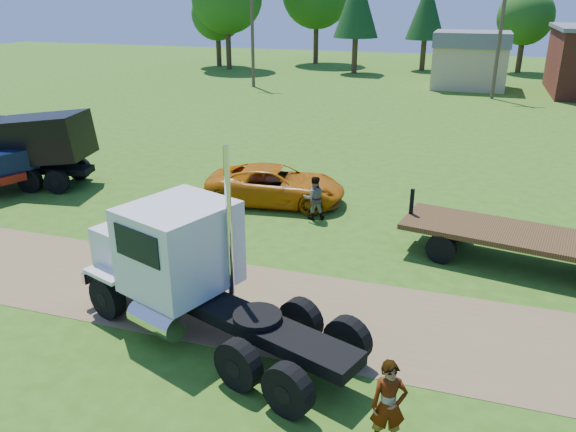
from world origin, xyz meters
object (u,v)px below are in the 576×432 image
(white_semi_tractor, at_px, (182,266))
(orange_pickup, at_px, (276,185))
(flatbed_trailer, at_px, (527,242))
(black_dump_truck, at_px, (13,145))
(spectator_a, at_px, (389,405))

(white_semi_tractor, distance_m, orange_pickup, 8.86)
(white_semi_tractor, relative_size, flatbed_trailer, 1.01)
(black_dump_truck, distance_m, flatbed_trailer, 20.30)
(black_dump_truck, bearing_deg, flatbed_trailer, -15.30)
(black_dump_truck, bearing_deg, spectator_a, -40.90)
(black_dump_truck, height_order, flatbed_trailer, black_dump_truck)
(flatbed_trailer, xyz_separation_m, spectator_a, (-2.83, -8.50, 0.08))
(white_semi_tractor, height_order, orange_pickup, white_semi_tractor)
(flatbed_trailer, bearing_deg, white_semi_tractor, -133.92)
(white_semi_tractor, xyz_separation_m, flatbed_trailer, (8.20, 5.91, -0.76))
(white_semi_tractor, distance_m, black_dump_truck, 14.22)
(black_dump_truck, xyz_separation_m, spectator_a, (17.37, -10.21, -0.85))
(black_dump_truck, height_order, spectator_a, black_dump_truck)
(orange_pickup, bearing_deg, spectator_a, -159.63)
(orange_pickup, relative_size, flatbed_trailer, 0.70)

